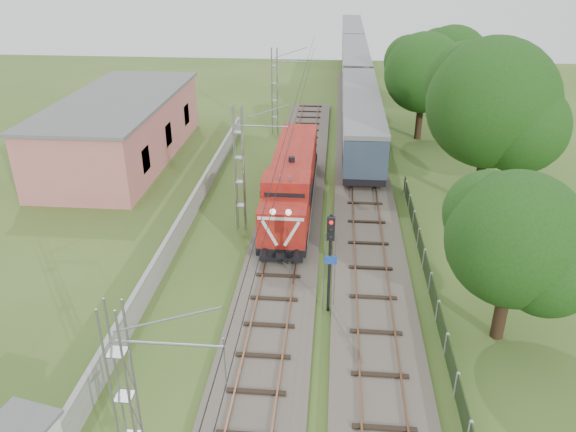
{
  "coord_description": "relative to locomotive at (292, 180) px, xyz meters",
  "views": [
    {
      "loc": [
        2.74,
        -19.75,
        16.55
      ],
      "look_at": [
        0.21,
        9.49,
        2.2
      ],
      "focal_mm": 35.0,
      "sensor_mm": 36.0,
      "label": 1
    }
  ],
  "objects": [
    {
      "name": "station_building",
      "position": [
        -15.0,
        8.9,
        0.5
      ],
      "size": [
        8.4,
        20.4,
        5.22
      ],
      "color": "#CF716F",
      "rests_on": "ground"
    },
    {
      "name": "tree_c",
      "position": [
        10.55,
        16.4,
        3.88
      ],
      "size": [
        7.44,
        7.09,
        9.64
      ],
      "color": "#362216",
      "rests_on": "ground"
    },
    {
      "name": "track_side",
      "position": [
        5.0,
        4.9,
        -1.95
      ],
      "size": [
        4.2,
        80.0,
        0.45
      ],
      "color": "#6B6054",
      "rests_on": "ground"
    },
    {
      "name": "catenary",
      "position": [
        -2.95,
        -3.1,
        1.92
      ],
      "size": [
        3.31,
        70.0,
        8.0
      ],
      "color": "gray",
      "rests_on": "ground"
    },
    {
      "name": "boundary_wall",
      "position": [
        -6.5,
        -3.1,
        -1.38
      ],
      "size": [
        0.25,
        40.0,
        1.5
      ],
      "primitive_type": "cube",
      "color": "#9E9E99",
      "rests_on": "ground"
    },
    {
      "name": "tree_d",
      "position": [
        13.98,
        22.04,
        3.82
      ],
      "size": [
        7.35,
        7.0,
        9.53
      ],
      "color": "#362216",
      "rests_on": "ground"
    },
    {
      "name": "track_main",
      "position": [
        0.0,
        -8.1,
        -1.95
      ],
      "size": [
        4.2,
        70.0,
        0.45
      ],
      "color": "#6B6054",
      "rests_on": "ground"
    },
    {
      "name": "coach_rake",
      "position": [
        5.0,
        39.24,
        0.55
      ],
      "size": [
        3.27,
        72.83,
        3.78
      ],
      "color": "black",
      "rests_on": "ground"
    },
    {
      "name": "fence",
      "position": [
        8.0,
        -12.1,
        -1.53
      ],
      "size": [
        0.12,
        32.0,
        1.2
      ],
      "color": "black",
      "rests_on": "ground"
    },
    {
      "name": "locomotive",
      "position": [
        0.0,
        0.0,
        0.0
      ],
      "size": [
        2.81,
        16.07,
        4.08
      ],
      "color": "black",
      "rests_on": "ground"
    },
    {
      "name": "tree_b",
      "position": [
        12.86,
        1.71,
        5.02
      ],
      "size": [
        8.84,
        8.42,
        11.46
      ],
      "color": "#362216",
      "rests_on": "ground"
    },
    {
      "name": "tree_a",
      "position": [
        10.69,
        -13.03,
        2.94
      ],
      "size": [
        6.27,
        5.98,
        8.13
      ],
      "color": "#362216",
      "rests_on": "ground"
    },
    {
      "name": "signal_post",
      "position": [
        2.74,
        -11.76,
        1.53
      ],
      "size": [
        0.59,
        0.46,
        5.33
      ],
      "color": "black",
      "rests_on": "ground"
    },
    {
      "name": "ground",
      "position": [
        0.0,
        -15.1,
        -2.13
      ],
      "size": [
        140.0,
        140.0,
        0.0
      ],
      "primitive_type": "plane",
      "color": "#3B5520",
      "rests_on": "ground"
    }
  ]
}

